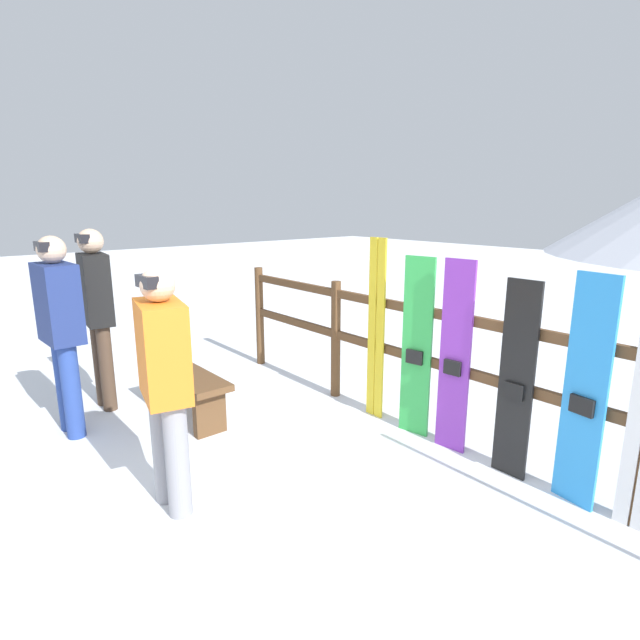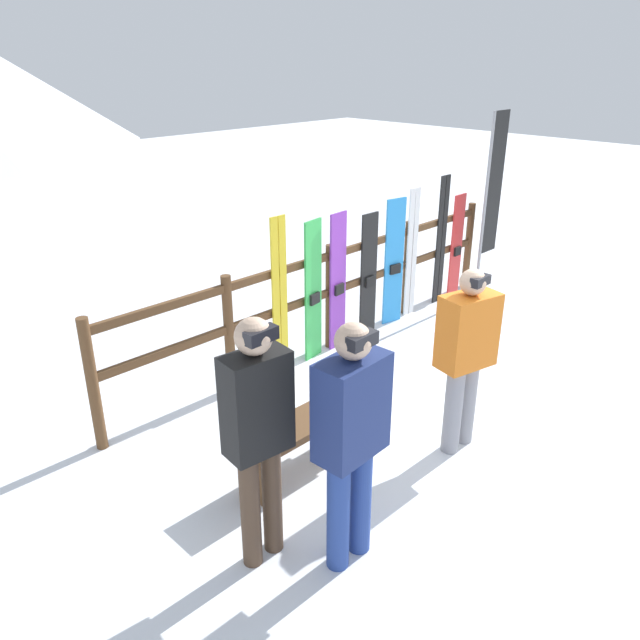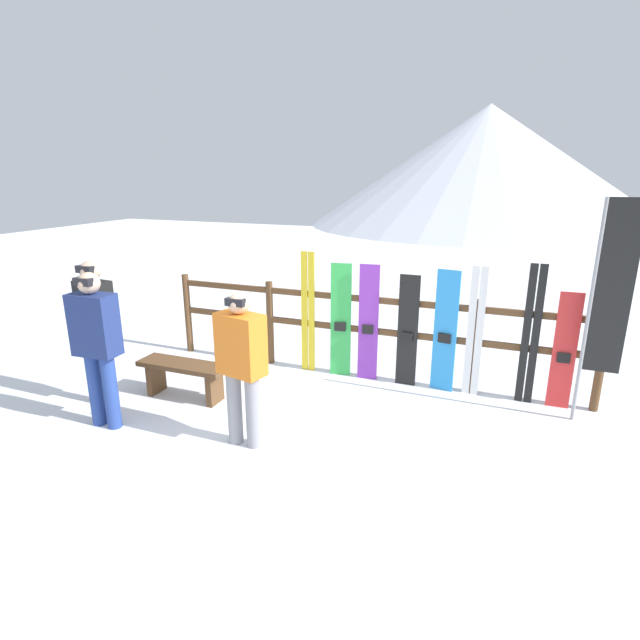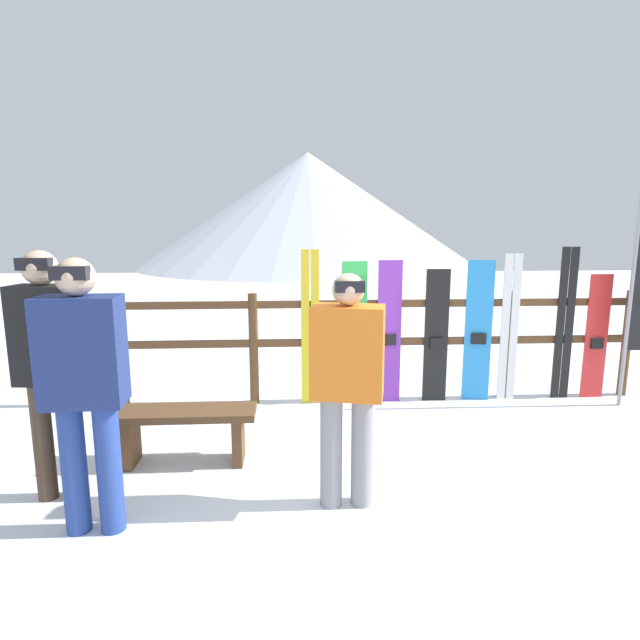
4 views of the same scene
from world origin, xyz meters
TOP-DOWN VIEW (x-y plane):
  - ground_plane at (0.00, 0.00)m, footprint 40.00×40.00m
  - mountain_backdrop at (0.00, 23.90)m, footprint 18.00×18.00m
  - fence at (-0.00, 1.90)m, footprint 5.82×0.10m
  - bench at (-1.90, 0.44)m, footprint 1.17×0.36m
  - person_black at (-2.68, -0.06)m, footprint 0.44×0.27m
  - person_orange at (-0.64, -0.27)m, footprint 0.53×0.37m
  - person_navy at (-2.28, -0.49)m, footprint 0.49×0.28m
  - ski_pair_yellow at (-0.80, 1.85)m, footprint 0.20×0.02m
  - snowboard_green at (-0.32, 1.85)m, footprint 0.28×0.09m
  - snowboard_purple at (0.07, 1.85)m, footprint 0.27×0.07m
  - snowboard_black_stripe at (0.60, 1.85)m, footprint 0.26×0.06m
  - snowboard_blue at (1.07, 1.85)m, footprint 0.29×0.09m
  - ski_pair_white at (1.43, 1.85)m, footprint 0.19×0.02m
  - ski_pair_black at (2.07, 1.85)m, footprint 0.20×0.02m
  - snowboard_red at (2.45, 1.85)m, footprint 0.26×0.06m
  - rental_flag at (2.73, 1.56)m, footprint 0.40×0.04m

SIDE VIEW (x-z plane):
  - ground_plane at x=0.00m, z-range 0.00..0.00m
  - bench at x=-1.90m, z-range 0.10..0.57m
  - snowboard_red at x=2.45m, z-range 0.00..1.42m
  - fence at x=0.00m, z-range 0.12..1.35m
  - snowboard_black_stripe at x=0.60m, z-range 0.00..1.49m
  - snowboard_green at x=-0.32m, z-range 0.00..1.57m
  - snowboard_blue at x=1.07m, z-range 0.00..1.58m
  - snowboard_purple at x=0.07m, z-range 0.00..1.59m
  - ski_pair_white at x=1.43m, z-range 0.00..1.66m
  - ski_pair_yellow at x=-0.80m, z-range 0.00..1.71m
  - ski_pair_black at x=2.07m, z-range 0.00..1.73m
  - person_orange at x=-0.64m, z-range 0.12..1.75m
  - person_navy at x=-2.28m, z-range 0.13..1.88m
  - person_black at x=-2.68m, z-range 0.16..1.93m
  - rental_flag at x=2.73m, z-range 0.21..2.70m
  - mountain_backdrop at x=0.00m, z-range 0.00..6.00m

